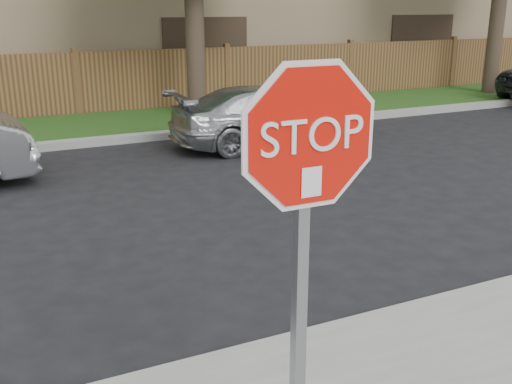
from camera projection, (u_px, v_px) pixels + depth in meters
ground at (311, 336)px, 5.17m from camera, size 90.00×90.00×0.00m
far_curb at (108, 140)px, 12.16m from camera, size 70.00×0.30×0.15m
grass_strip at (92, 127)px, 13.59m from camera, size 70.00×3.00×0.12m
fence at (77, 85)px, 14.74m from camera, size 70.00×0.12×1.60m
stop_sign at (306, 199)px, 2.95m from camera, size 1.01×0.13×2.55m
sedan_right at (271, 116)px, 11.96m from camera, size 4.09×1.74×1.18m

